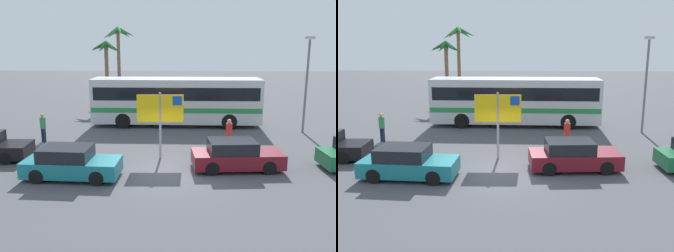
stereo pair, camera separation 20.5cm
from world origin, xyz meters
TOP-DOWN VIEW (x-y plane):
  - ground at (0.00, 0.00)m, footprint 120.00×120.00m
  - bus_front_coach at (0.18, 9.31)m, footprint 11.13×2.44m
  - ferry_sign at (-0.40, 1.90)m, footprint 2.20×0.13m
  - car_maroon at (2.95, 0.45)m, footprint 4.04×1.99m
  - car_teal at (-3.98, -0.89)m, footprint 3.97×1.83m
  - pedestrian_crossing_lot at (3.03, 3.59)m, footprint 0.32×0.32m
  - pedestrian_near_sign at (-7.18, 4.60)m, footprint 0.32×0.32m
  - lamp_post_right_side at (8.13, 7.53)m, footprint 0.56×0.20m
  - palm_tree_seaside at (-5.93, 16.58)m, footprint 2.87×2.89m
  - palm_tree_inland at (-5.55, 20.63)m, footprint 3.39×3.45m

SIDE VIEW (x-z plane):
  - ground at x=0.00m, z-range 0.00..0.00m
  - car_teal at x=-3.98m, z-range -0.03..1.30m
  - car_maroon at x=2.95m, z-range -0.03..1.30m
  - pedestrian_crossing_lot at x=3.03m, z-range 0.14..1.76m
  - pedestrian_near_sign at x=-7.18m, z-range 0.14..1.80m
  - bus_front_coach at x=0.18m, z-range 0.20..3.37m
  - ferry_sign at x=-0.40m, z-range 0.73..3.93m
  - lamp_post_right_side at x=8.13m, z-range 0.32..6.17m
  - palm_tree_seaside at x=-5.93m, z-range 1.78..7.44m
  - palm_tree_inland at x=-5.55m, z-range 2.16..9.16m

